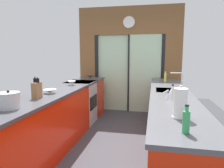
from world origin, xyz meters
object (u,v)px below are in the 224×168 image
object	(u,v)px
mixing_bowl_far	(90,77)
soap_bottle_near	(186,121)
stock_pot	(9,101)
soap_bottle_far	(165,77)
oven_range	(81,102)
paper_towel_roll	(180,103)
mixing_bowl_mid	(72,83)
knife_block	(37,90)
kettle	(173,93)
mixing_bowl_near	(50,91)

from	to	relation	value
mixing_bowl_far	soap_bottle_near	bearing A→B (deg)	-61.16
stock_pot	soap_bottle_far	world-z (taller)	soap_bottle_far
oven_range	paper_towel_roll	world-z (taller)	paper_towel_roll
oven_range	stock_pot	bearing A→B (deg)	-89.53
mixing_bowl_mid	knife_block	distance (m)	1.19
knife_block	kettle	size ratio (longest dim) A/B	1.11
stock_pot	soap_bottle_far	distance (m)	3.18
mixing_bowl_far	soap_bottle_near	world-z (taller)	soap_bottle_near
soap_bottle_near	paper_towel_roll	distance (m)	0.38
kettle	paper_towel_roll	bearing A→B (deg)	-90.14
knife_block	paper_towel_roll	world-z (taller)	paper_towel_roll
mixing_bowl_far	soap_bottle_near	size ratio (longest dim) A/B	0.79
oven_range	soap_bottle_far	distance (m)	1.92
mixing_bowl_mid	stock_pot	world-z (taller)	stock_pot
stock_pot	soap_bottle_near	world-z (taller)	soap_bottle_near
kettle	soap_bottle_near	world-z (taller)	soap_bottle_near
mixing_bowl_near	knife_block	size ratio (longest dim) A/B	0.66
oven_range	paper_towel_roll	size ratio (longest dim) A/B	2.99
mixing_bowl_near	stock_pot	bearing A→B (deg)	-90.00
soap_bottle_far	paper_towel_roll	bearing A→B (deg)	-90.00
mixing_bowl_mid	kettle	size ratio (longest dim) A/B	0.60
mixing_bowl_mid	soap_bottle_near	distance (m)	2.73
oven_range	mixing_bowl_near	xyz separation A→B (m)	(0.02, -1.36, 0.50)
knife_block	stock_pot	bearing A→B (deg)	-90.00
oven_range	paper_towel_roll	distance (m)	2.92
stock_pot	kettle	distance (m)	1.97
kettle	soap_bottle_near	distance (m)	1.17
knife_block	oven_range	bearing A→B (deg)	90.62
oven_range	mixing_bowl_far	xyz separation A→B (m)	(0.02, 0.64, 0.51)
mixing_bowl_mid	soap_bottle_near	world-z (taller)	soap_bottle_near
soap_bottle_near	mixing_bowl_near	bearing A→B (deg)	145.20
mixing_bowl_near	paper_towel_roll	size ratio (longest dim) A/B	0.63
kettle	stock_pot	bearing A→B (deg)	-155.05
mixing_bowl_near	paper_towel_roll	distance (m)	1.98
mixing_bowl_mid	kettle	bearing A→B (deg)	-26.83
kettle	mixing_bowl_mid	bearing A→B (deg)	153.17
mixing_bowl_mid	mixing_bowl_far	bearing A→B (deg)	90.00
mixing_bowl_far	knife_block	distance (m)	2.34
oven_range	mixing_bowl_near	world-z (taller)	mixing_bowl_near
mixing_bowl_far	paper_towel_roll	size ratio (longest dim) A/B	0.56
mixing_bowl_far	paper_towel_roll	bearing A→B (deg)	-58.06
mixing_bowl_near	mixing_bowl_mid	world-z (taller)	mixing_bowl_mid
mixing_bowl_near	stock_pot	distance (m)	0.89
knife_block	soap_bottle_far	distance (m)	2.74
stock_pot	paper_towel_roll	distance (m)	1.78
oven_range	knife_block	bearing A→B (deg)	-89.38
mixing_bowl_near	mixing_bowl_mid	distance (m)	0.84
oven_range	mixing_bowl_near	distance (m)	1.45
mixing_bowl_mid	stock_pot	bearing A→B (deg)	-90.00
mixing_bowl_mid	stock_pot	distance (m)	1.73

